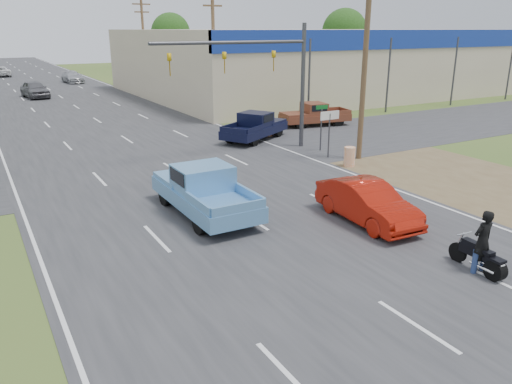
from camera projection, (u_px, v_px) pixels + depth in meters
ground at (417, 326)px, 11.75m from camera, size 200.00×200.00×0.00m
main_road at (76, 107)px, 44.70m from camera, size 15.00×180.00×0.02m
cross_road at (159, 160)px, 26.57m from camera, size 120.00×10.00×0.02m
dirt_verge at (421, 167)px, 25.19m from camera, size 8.00×18.00×0.01m
big_box_store at (355, 59)px, 58.76m from camera, size 50.00×28.10×6.60m
utility_pole_1 at (365, 57)px, 25.30m from camera, size 2.00×0.28×10.00m
utility_pole_2 at (214, 46)px, 40.13m from camera, size 2.00×0.28×10.00m
utility_pole_3 at (144, 42)px, 54.95m from camera, size 2.00×0.28×10.00m
tree_3 at (344, 31)px, 93.52m from camera, size 8.40×8.40×10.40m
tree_5 at (171, 33)px, 102.38m from camera, size 7.98×7.98×9.88m
barrel_0 at (350, 157)px, 25.27m from camera, size 0.56×0.56×1.00m
barrel_1 at (269, 128)px, 32.46m from camera, size 0.56×0.56×1.00m
lane_sign at (330, 123)px, 26.57m from camera, size 1.20×0.08×2.52m
street_name_sign at (321, 123)px, 28.18m from camera, size 0.80×0.08×2.61m
signal_mast at (263, 65)px, 27.01m from camera, size 9.12×0.40×7.00m
red_convertible at (367, 203)px, 17.87m from camera, size 1.80×4.55×1.47m
motorcycle at (481, 259)px, 14.21m from camera, size 0.59×1.93×0.98m
rider at (482, 244)px, 14.10m from camera, size 0.67×0.46×1.79m
blue_pickup at (203, 189)px, 18.69m from camera, size 2.18×5.66×1.88m
navy_pickup at (256, 126)px, 31.31m from camera, size 5.49×4.33×1.72m
brown_pickup at (314, 114)px, 35.81m from camera, size 5.23×2.76×1.65m
distant_car_grey at (35, 89)px, 50.32m from camera, size 2.61×5.15×1.68m
distant_car_silver at (73, 77)px, 64.36m from camera, size 2.34×5.07×1.43m
distant_car_white at (1, 72)px, 72.78m from camera, size 2.48×5.15×1.41m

